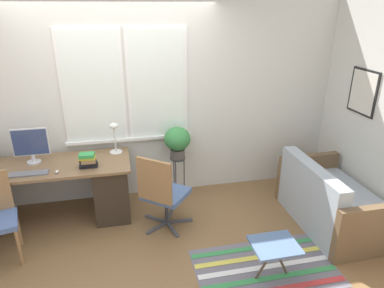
{
  "coord_description": "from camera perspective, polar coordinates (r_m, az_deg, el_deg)",
  "views": [
    {
      "loc": [
        0.04,
        -3.5,
        2.46
      ],
      "look_at": [
        0.83,
        0.18,
        0.93
      ],
      "focal_mm": 32.0,
      "sensor_mm": 36.0,
      "label": 1
    }
  ],
  "objects": [
    {
      "name": "floor_rug_striped",
      "position": [
        3.75,
        12.05,
        -19.45
      ],
      "size": [
        1.42,
        0.83,
        0.01
      ],
      "color": "slate",
      "rests_on": "ground_plane"
    },
    {
      "name": "wall_right_with_picture",
      "position": [
        4.69,
        26.88,
        6.03
      ],
      "size": [
        0.08,
        9.0,
        2.7
      ],
      "color": "silver",
      "rests_on": "ground_plane"
    },
    {
      "name": "office_chair_swivel",
      "position": [
        3.96,
        -4.97,
        -8.03
      ],
      "size": [
        0.64,
        0.65,
        0.94
      ],
      "rotation": [
        0.0,
        0.0,
        2.47
      ],
      "color": "#47474C",
      "rests_on": "ground_plane"
    },
    {
      "name": "ground_plane",
      "position": [
        4.28,
        -10.71,
        -13.4
      ],
      "size": [
        14.0,
        14.0,
        0.0
      ],
      "primitive_type": "plane",
      "color": "brown"
    },
    {
      "name": "couch_loveseat",
      "position": [
        4.46,
        22.13,
        -9.11
      ],
      "size": [
        0.84,
        1.37,
        0.79
      ],
      "rotation": [
        0.0,
        0.0,
        1.57
      ],
      "color": "#9EA8B2",
      "rests_on": "ground_plane"
    },
    {
      "name": "mouse",
      "position": [
        4.08,
        -21.6,
        -4.32
      ],
      "size": [
        0.04,
        0.06,
        0.03
      ],
      "color": "silver",
      "rests_on": "desk"
    },
    {
      "name": "wall_back_with_window",
      "position": [
        4.45,
        -12.28,
        7.26
      ],
      "size": [
        9.0,
        0.12,
        2.7
      ],
      "color": "silver",
      "rests_on": "ground_plane"
    },
    {
      "name": "desk_lamp",
      "position": [
        4.34,
        -12.82,
        1.82
      ],
      "size": [
        0.16,
        0.16,
        0.39
      ],
      "color": "white",
      "rests_on": "desk"
    },
    {
      "name": "desk",
      "position": [
        4.49,
        -22.84,
        -7.24
      ],
      "size": [
        1.97,
        0.73,
        0.73
      ],
      "color": "brown",
      "rests_on": "ground_plane"
    },
    {
      "name": "book_stack",
      "position": [
        4.09,
        -16.96,
        -2.62
      ],
      "size": [
        0.21,
        0.14,
        0.17
      ],
      "color": "black",
      "rests_on": "desk"
    },
    {
      "name": "folding_stool",
      "position": [
        3.45,
        13.61,
        -16.33
      ],
      "size": [
        0.43,
        0.37,
        0.39
      ],
      "color": "slate",
      "rests_on": "ground_plane"
    },
    {
      "name": "monitor",
      "position": [
        4.38,
        -25.28,
        -0.07
      ],
      "size": [
        0.4,
        0.16,
        0.42
      ],
      "color": "silver",
      "rests_on": "desk"
    },
    {
      "name": "plant_stand",
      "position": [
        4.58,
        -2.39,
        -3.37
      ],
      "size": [
        0.2,
        0.2,
        0.59
      ],
      "color": "#333338",
      "rests_on": "ground_plane"
    },
    {
      "name": "potted_plant",
      "position": [
        4.44,
        -2.45,
        0.6
      ],
      "size": [
        0.34,
        0.34,
        0.42
      ],
      "color": "#514C47",
      "rests_on": "plant_stand"
    },
    {
      "name": "keyboard",
      "position": [
        4.18,
        -25.57,
        -4.49
      ],
      "size": [
        0.41,
        0.12,
        0.02
      ],
      "color": "slate",
      "rests_on": "desk"
    }
  ]
}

